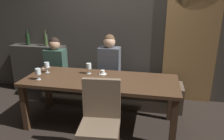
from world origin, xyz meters
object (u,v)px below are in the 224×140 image
Objects in this scene: wine_bottle_pale_label at (46,40)px; diner_bearded at (109,60)px; wine_glass_end_right at (47,65)px; banquette_bench at (110,92)px; espresso_cup at (103,73)px; chair_near_side at (100,117)px; dining_table at (100,85)px; wine_bottle_dark_red at (28,39)px; wine_glass_near_right at (89,67)px; diner_redhead at (56,59)px; wine_glass_center_back at (38,72)px; fork_on_table at (46,68)px.

diner_bearded is at bearing -15.47° from wine_bottle_pale_label.
banquette_bench is at bearing 33.72° from wine_glass_end_right.
wine_bottle_pale_label is 2.72× the size of espresso_cup.
chair_near_side is 3.01× the size of wine_bottle_pale_label.
wine_bottle_dark_red is at bearing 148.95° from dining_table.
wine_glass_end_right is at bearing -173.17° from wine_glass_near_right.
diner_redhead reaches higher than wine_glass_end_right.
diner_redhead is at bearing -179.82° from banquette_bench.
chair_near_side is at bearing -26.71° from wine_glass_center_back.
chair_near_side is 2.41m from wine_bottle_pale_label.
wine_glass_near_right is 0.96× the size of fork_on_table.
diner_bearded is 5.02× the size of wine_glass_near_right.
espresso_cup reaches higher than dining_table.
chair_near_side is at bearing -38.09° from wine_glass_end_right.
diner_bearded reaches higher than banquette_bench.
dining_table is at bearing -34.39° from diner_redhead.
wine_bottle_dark_red is at bearing 167.54° from diner_bearded.
wine_bottle_dark_red is at bearing 125.91° from wine_glass_center_back.
diner_bearded is 6.87× the size of espresso_cup.
wine_bottle_pale_label is at bearing 117.70° from wine_glass_end_right.
wine_bottle_dark_red is 1.97m from espresso_cup.
wine_bottle_pale_label is (-0.36, 0.36, 0.27)m from diner_redhead.
wine_bottle_pale_label is at bearing 131.28° from chair_near_side.
diner_bearded is 2.53× the size of wine_bottle_dark_red.
fork_on_table is at bearing 122.43° from wine_glass_end_right.
chair_near_side is at bearing -48.72° from wine_bottle_pale_label.
diner_bearded is 1.43m from wine_bottle_pale_label.
wine_bottle_dark_red is 1.99× the size of wine_glass_near_right.
wine_glass_near_right is 0.81m from fork_on_table.
wine_glass_near_right is 0.74m from wine_glass_center_back.
diner_redhead is 0.57m from wine_bottle_pale_label.
wine_bottle_dark_red reaches higher than fork_on_table.
chair_near_side is at bearing -42.45° from wine_bottle_dark_red.
wine_glass_end_right is 0.87m from espresso_cup.
chair_near_side is at bearing -77.82° from espresso_cup.
fork_on_table is at bearing -63.78° from wine_bottle_pale_label.
diner_redhead is at bearing -45.05° from wine_bottle_pale_label.
diner_bearded is 1.03m from wine_glass_end_right.
diner_bearded is at bearing 46.20° from wine_glass_center_back.
wine_glass_end_right is at bearing -147.04° from diner_bearded.
chair_near_side is 5.98× the size of wine_glass_near_right.
wine_bottle_dark_red is at bearing 153.93° from espresso_cup.
espresso_cup is (-0.02, 0.21, 0.11)m from dining_table.
wine_bottle_pale_label is (-1.56, 1.77, 0.51)m from chair_near_side.
diner_bearded is at bearing 66.08° from wine_glass_near_right.
diner_redhead is at bearing 100.50° from wine_glass_center_back.
diner_bearded reaches higher than dining_table.
wine_bottle_dark_red is 1.10m from fork_on_table.
wine_glass_end_right is at bearing 172.68° from dining_table.
espresso_cup is at bearing -91.86° from banquette_bench.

